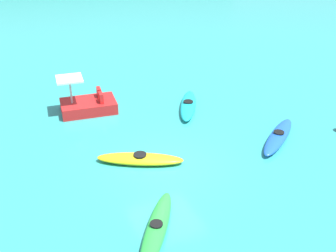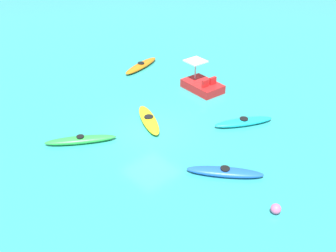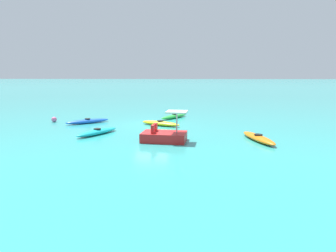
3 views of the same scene
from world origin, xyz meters
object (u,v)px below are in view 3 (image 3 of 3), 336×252
object	(u,v)px
kayak_yellow	(160,123)
kayak_green	(174,116)
kayak_blue	(88,121)
buoy_pink	(54,119)
kayak_cyan	(97,132)
pedal_boat_red	(164,135)
kayak_orange	(258,138)

from	to	relation	value
kayak_yellow	kayak_green	bearing A→B (deg)	-102.44
kayak_blue	buoy_pink	bearing A→B (deg)	-8.29
kayak_green	kayak_blue	bearing A→B (deg)	25.77
kayak_cyan	kayak_blue	bearing A→B (deg)	-62.76
kayak_yellow	pedal_boat_red	world-z (taller)	pedal_boat_red
kayak_yellow	buoy_pink	distance (m)	8.46
kayak_blue	kayak_green	bearing A→B (deg)	-154.23
kayak_orange	kayak_cyan	xyz separation A→B (m)	(9.42, -1.02, 0.00)
buoy_pink	pedal_boat_red	bearing A→B (deg)	147.16
kayak_green	kayak_yellow	size ratio (longest dim) A/B	1.01
kayak_cyan	buoy_pink	xyz separation A→B (m)	(4.87, -4.39, 0.04)
kayak_cyan	kayak_yellow	xyz separation A→B (m)	(-3.53, -3.42, 0.00)
kayak_orange	pedal_boat_red	xyz separation A→B (m)	(5.16, 0.48, 0.17)
kayak_cyan	kayak_yellow	distance (m)	4.92
kayak_yellow	buoy_pink	bearing A→B (deg)	-6.58
kayak_green	kayak_cyan	world-z (taller)	same
kayak_cyan	kayak_yellow	bearing A→B (deg)	-135.91
kayak_green	kayak_orange	bearing A→B (deg)	122.14
kayak_blue	kayak_yellow	world-z (taller)	same
kayak_blue	pedal_boat_red	bearing A→B (deg)	139.02
kayak_yellow	kayak_cyan	bearing A→B (deg)	44.09
kayak_green	kayak_yellow	xyz separation A→B (m)	(0.80, 3.64, 0.00)
kayak_yellow	pedal_boat_red	size ratio (longest dim) A/B	1.22
kayak_orange	kayak_green	bearing A→B (deg)	-57.86
kayak_green	kayak_blue	size ratio (longest dim) A/B	1.06
kayak_green	kayak_orange	xyz separation A→B (m)	(-5.08, 8.08, 0.00)
kayak_green	kayak_orange	world-z (taller)	same
kayak_green	buoy_pink	xyz separation A→B (m)	(9.21, 2.67, 0.04)
kayak_cyan	pedal_boat_red	world-z (taller)	pedal_boat_red
kayak_orange	buoy_pink	xyz separation A→B (m)	(14.28, -5.41, 0.04)
kayak_cyan	pedal_boat_red	size ratio (longest dim) A/B	1.21
kayak_orange	kayak_blue	world-z (taller)	same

